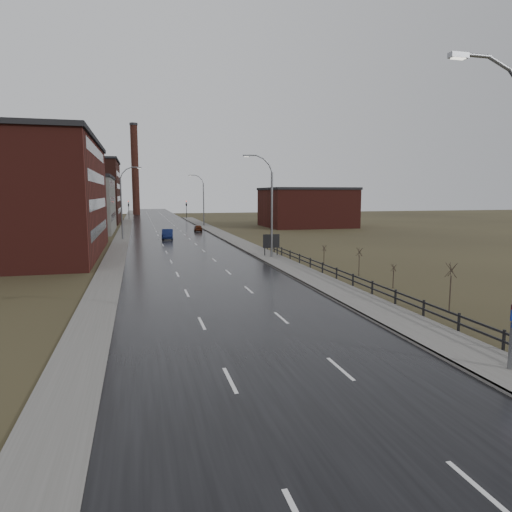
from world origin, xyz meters
TOP-DOWN VIEW (x-y plane):
  - ground at (0.00, 0.00)m, footprint 320.00×320.00m
  - road at (0.00, 60.00)m, footprint 14.00×300.00m
  - sidewalk_right at (8.60, 35.00)m, footprint 3.20×180.00m
  - curb_right at (7.08, 35.00)m, footprint 0.16×180.00m
  - sidewalk_left at (-8.20, 60.00)m, footprint 2.40×260.00m
  - warehouse_mid at (-17.99, 78.00)m, footprint 16.32×20.40m
  - warehouse_far at (-22.99, 108.00)m, footprint 26.52×24.48m
  - building_right at (30.30, 82.00)m, footprint 18.36×16.32m
  - smokestack at (-6.00, 150.00)m, footprint 2.70×2.70m
  - streetlight_right_mid at (8.50, 36.00)m, footprint 3.36×0.28m
  - streetlight_left at (-7.70, 62.00)m, footprint 3.36×0.28m
  - streetlight_right_far at (8.50, 90.00)m, footprint 3.36×0.28m
  - guardrail at (10.30, 18.31)m, footprint 0.10×53.05m
  - shrub_c at (12.84, 11.04)m, footprint 0.70×0.74m
  - shrub_d at (13.23, 18.12)m, footprint 0.45×0.47m
  - shrub_e at (13.19, 23.66)m, footprint 0.59×0.62m
  - shrub_f at (12.61, 30.15)m, footprint 0.48×0.51m
  - billboard at (9.10, 37.22)m, footprint 1.95×0.17m
  - traffic_light_left at (-8.00, 120.00)m, footprint 0.58×2.73m
  - traffic_light_right at (8.00, 120.00)m, footprint 0.58×2.73m
  - car_near at (-1.11, 60.61)m, footprint 2.07×4.90m
  - car_far at (5.50, 74.44)m, footprint 1.82×3.88m

SIDE VIEW (x-z plane):
  - ground at x=0.00m, z-range 0.00..0.00m
  - road at x=0.00m, z-range 0.00..0.06m
  - sidewalk_left at x=-8.20m, z-range 0.00..0.12m
  - sidewalk_right at x=8.60m, z-range 0.00..0.18m
  - curb_right at x=7.08m, z-range 0.00..0.18m
  - car_far at x=5.50m, z-range 0.00..1.28m
  - guardrail at x=10.30m, z-range 0.16..1.26m
  - car_near at x=-1.11m, z-range 0.00..1.57m
  - shrub_d at x=13.23m, z-range 0.06..1.91m
  - shrub_f at x=12.61m, z-range 0.06..2.08m
  - shrub_e at x=13.19m, z-range 0.08..2.55m
  - shrub_c at x=12.84m, z-range 0.10..3.10m
  - billboard at x=9.10m, z-range 0.44..3.04m
  - building_right at x=30.30m, z-range 0.01..8.51m
  - traffic_light_left at x=-8.00m, z-range 1.95..7.25m
  - traffic_light_right at x=8.00m, z-range 1.95..7.25m
  - warehouse_mid at x=-17.99m, z-range 0.01..10.51m
  - streetlight_right_mid at x=8.50m, z-range 0.16..11.51m
  - streetlight_left at x=-7.70m, z-range 0.16..11.51m
  - streetlight_right_far at x=8.50m, z-range 0.16..11.51m
  - warehouse_far at x=-22.99m, z-range 0.01..15.51m
  - smokestack at x=-6.00m, z-range 0.15..30.85m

